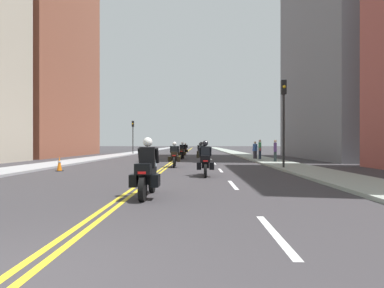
% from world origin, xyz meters
% --- Properties ---
extents(ground_plane, '(264.00, 264.00, 0.00)m').
position_xyz_m(ground_plane, '(0.00, 48.00, 0.00)').
color(ground_plane, '#353235').
extents(sidewalk_left, '(2.64, 144.00, 0.12)m').
position_xyz_m(sidewalk_left, '(-7.83, 48.00, 0.06)').
color(sidewalk_left, '#96969A').
rests_on(sidewalk_left, ground).
extents(sidewalk_right, '(2.64, 144.00, 0.12)m').
position_xyz_m(sidewalk_right, '(7.83, 48.00, 0.06)').
color(sidewalk_right, '#939C92').
rests_on(sidewalk_right, ground).
extents(centreline_yellow_inner, '(0.12, 132.00, 0.01)m').
position_xyz_m(centreline_yellow_inner, '(-0.12, 48.00, 0.00)').
color(centreline_yellow_inner, yellow).
rests_on(centreline_yellow_inner, ground).
extents(centreline_yellow_outer, '(0.12, 132.00, 0.01)m').
position_xyz_m(centreline_yellow_outer, '(0.12, 48.00, 0.00)').
color(centreline_yellow_outer, yellow).
rests_on(centreline_yellow_outer, ground).
extents(lane_dashes_white, '(0.14, 56.40, 0.01)m').
position_xyz_m(lane_dashes_white, '(3.26, 29.00, 0.00)').
color(lane_dashes_white, silver).
rests_on(lane_dashes_white, ground).
extents(building_left_1, '(7.83, 17.41, 30.49)m').
position_xyz_m(building_left_1, '(-16.35, 33.67, 15.25)').
color(building_left_1, brown).
rests_on(building_left_1, ground).
extents(building_right_1, '(6.39, 16.59, 30.16)m').
position_xyz_m(building_right_1, '(15.64, 27.91, 15.08)').
color(building_right_1, slate).
rests_on(building_right_1, ground).
extents(motorcycle_0, '(0.77, 2.13, 1.65)m').
position_xyz_m(motorcycle_0, '(0.62, 5.39, 0.66)').
color(motorcycle_0, black).
rests_on(motorcycle_0, ground).
extents(motorcycle_1, '(0.76, 2.13, 1.62)m').
position_xyz_m(motorcycle_1, '(2.35, 10.97, 0.66)').
color(motorcycle_1, black).
rests_on(motorcycle_1, ground).
extents(motorcycle_2, '(0.78, 2.12, 1.59)m').
position_xyz_m(motorcycle_2, '(0.54, 16.37, 0.65)').
color(motorcycle_2, black).
rests_on(motorcycle_2, ground).
extents(motorcycle_3, '(0.76, 2.12, 1.61)m').
position_xyz_m(motorcycle_3, '(2.29, 21.52, 0.66)').
color(motorcycle_3, black).
rests_on(motorcycle_3, ground).
extents(motorcycle_4, '(0.78, 2.22, 1.65)m').
position_xyz_m(motorcycle_4, '(0.53, 26.63, 0.66)').
color(motorcycle_4, black).
rests_on(motorcycle_4, ground).
extents(motorcycle_5, '(0.78, 2.09, 1.56)m').
position_xyz_m(motorcycle_5, '(2.27, 31.99, 0.63)').
color(motorcycle_5, black).
rests_on(motorcycle_5, ground).
extents(motorcycle_6, '(0.77, 2.27, 1.59)m').
position_xyz_m(motorcycle_6, '(0.40, 37.22, 0.67)').
color(motorcycle_6, black).
rests_on(motorcycle_6, ground).
extents(traffic_cone_0, '(0.33, 0.33, 0.80)m').
position_xyz_m(traffic_cone_0, '(-5.40, 13.38, 0.40)').
color(traffic_cone_0, black).
rests_on(traffic_cone_0, ground).
extents(traffic_light_near, '(0.28, 0.38, 5.10)m').
position_xyz_m(traffic_light_near, '(6.91, 14.72, 3.49)').
color(traffic_light_near, black).
rests_on(traffic_light_near, ground).
extents(traffic_light_far, '(0.28, 0.38, 4.61)m').
position_xyz_m(traffic_light_far, '(-6.91, 39.42, 3.19)').
color(traffic_light_far, black).
rests_on(traffic_light_far, ground).
extents(pedestrian_0, '(0.38, 0.50, 1.68)m').
position_xyz_m(pedestrian_0, '(7.20, 25.04, 0.86)').
color(pedestrian_0, '#2B2934').
rests_on(pedestrian_0, ground).
extents(pedestrian_1, '(0.31, 0.41, 1.76)m').
position_xyz_m(pedestrian_1, '(7.86, 20.43, 0.91)').
color(pedestrian_1, '#212B2D').
rests_on(pedestrian_1, ground).
extents(pedestrian_2, '(0.26, 0.50, 1.82)m').
position_xyz_m(pedestrian_2, '(7.41, 23.93, 0.94)').
color(pedestrian_2, '#212A39').
rests_on(pedestrian_2, ground).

